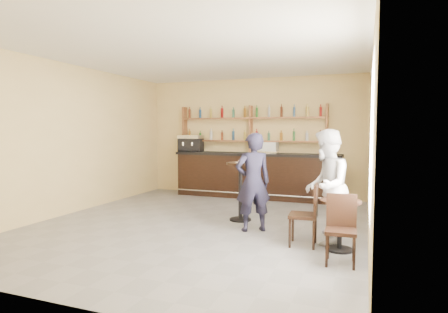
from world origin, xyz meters
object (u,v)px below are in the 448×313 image
(cafe_table, at_px, (340,225))
(patron_second, at_px, (326,186))
(espresso_machine, at_px, (191,143))
(pastry_case, at_px, (269,148))
(pedestal_table, at_px, (240,191))
(man_main, at_px, (253,182))
(bar_counter, at_px, (256,175))
(chair_south, at_px, (341,230))
(chair_west, at_px, (303,215))

(cafe_table, relative_size, patron_second, 0.42)
(espresso_machine, height_order, pastry_case, espresso_machine)
(pedestal_table, relative_size, man_main, 0.66)
(pastry_case, bearing_deg, patron_second, -69.61)
(bar_counter, xyz_separation_m, espresso_machine, (-1.91, 0.00, 0.83))
(bar_counter, height_order, pedestal_table, bar_counter)
(chair_south, bearing_deg, espresso_machine, 132.13)
(pedestal_table, xyz_separation_m, patron_second, (1.73, -0.92, 0.33))
(chair_west, bearing_deg, pastry_case, -161.55)
(chair_south, bearing_deg, cafe_table, 92.37)
(chair_south, bearing_deg, bar_counter, 116.46)
(bar_counter, height_order, espresso_machine, espresso_machine)
(chair_west, relative_size, chair_south, 1.05)
(espresso_machine, distance_m, patron_second, 5.37)
(pastry_case, distance_m, chair_south, 4.97)
(bar_counter, relative_size, pastry_case, 9.01)
(cafe_table, height_order, patron_second, patron_second)
(man_main, bearing_deg, pedestal_table, -87.58)
(bar_counter, distance_m, pastry_case, 0.82)
(bar_counter, distance_m, pedestal_table, 2.59)
(cafe_table, bearing_deg, pedestal_table, 147.45)
(espresso_machine, height_order, cafe_table, espresso_machine)
(espresso_machine, distance_m, cafe_table, 5.84)
(espresso_machine, xyz_separation_m, patron_second, (4.06, -3.48, -0.52))
(chair_west, height_order, chair_south, chair_west)
(espresso_machine, relative_size, pastry_case, 1.33)
(patron_second, bearing_deg, pedestal_table, -117.18)
(pastry_case, distance_m, pedestal_table, 2.67)
(bar_counter, height_order, patron_second, patron_second)
(pastry_case, relative_size, cafe_table, 0.64)
(chair_south, bearing_deg, patron_second, 104.75)
(chair_south, xyz_separation_m, patron_second, (-0.29, 0.94, 0.44))
(cafe_table, bearing_deg, chair_south, -85.24)
(bar_counter, distance_m, patron_second, 4.10)
(espresso_machine, xyz_separation_m, chair_south, (4.35, -4.42, -0.96))
(pastry_case, xyz_separation_m, man_main, (0.53, -3.22, -0.46))
(pedestal_table, bearing_deg, chair_west, -40.37)
(pedestal_table, bearing_deg, man_main, -55.59)
(espresso_machine, relative_size, chair_west, 0.67)
(bar_counter, bearing_deg, man_main, -74.95)
(pastry_case, xyz_separation_m, chair_south, (2.10, -4.42, -0.88))
(bar_counter, xyz_separation_m, chair_west, (1.83, -3.77, -0.11))
(espresso_machine, relative_size, pedestal_table, 0.56)
(patron_second, bearing_deg, man_main, -100.54)
(pedestal_table, distance_m, chair_west, 1.87)
(man_main, bearing_deg, patron_second, 136.75)
(espresso_machine, relative_size, chair_south, 0.70)
(espresso_machine, relative_size, man_main, 0.37)
(bar_counter, bearing_deg, cafe_table, -58.01)
(man_main, relative_size, chair_west, 1.81)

